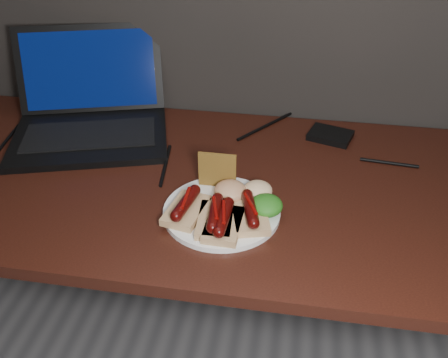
% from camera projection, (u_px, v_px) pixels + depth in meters
% --- Properties ---
extents(desk, '(1.40, 0.70, 0.75)m').
position_uv_depth(desk, '(189.00, 207.00, 1.23)').
color(desk, '#36150D').
rests_on(desk, ground).
extents(laptop, '(0.49, 0.47, 0.25)m').
position_uv_depth(laptop, '(90.00, 113.00, 1.35)').
color(laptop, black).
rests_on(laptop, desk).
extents(hard_drive, '(0.13, 0.11, 0.02)m').
position_uv_depth(hard_drive, '(330.00, 135.00, 1.34)').
color(hard_drive, black).
rests_on(hard_drive, desk).
extents(desk_cables, '(1.07, 0.42, 0.01)m').
position_uv_depth(desk_cables, '(193.00, 146.00, 1.30)').
color(desk_cables, black).
rests_on(desk_cables, desk).
extents(plate, '(0.28, 0.28, 0.01)m').
position_uv_depth(plate, '(222.00, 211.00, 1.07)').
color(plate, white).
rests_on(plate, desk).
extents(bread_sausage_left, '(0.09, 0.13, 0.04)m').
position_uv_depth(bread_sausage_left, '(186.00, 207.00, 1.04)').
color(bread_sausage_left, tan).
rests_on(bread_sausage_left, plate).
extents(bread_sausage_center, '(0.08, 0.12, 0.04)m').
position_uv_depth(bread_sausage_center, '(215.00, 217.00, 1.01)').
color(bread_sausage_center, tan).
rests_on(bread_sausage_center, plate).
extents(bread_sausage_right, '(0.10, 0.13, 0.04)m').
position_uv_depth(bread_sausage_right, '(250.00, 213.00, 1.03)').
color(bread_sausage_right, tan).
rests_on(bread_sausage_right, plate).
extents(bread_sausage_extra, '(0.07, 0.12, 0.04)m').
position_uv_depth(bread_sausage_extra, '(224.00, 221.00, 1.00)').
color(bread_sausage_extra, tan).
rests_on(bread_sausage_extra, plate).
extents(crispbread, '(0.08, 0.01, 0.08)m').
position_uv_depth(crispbread, '(217.00, 170.00, 1.11)').
color(crispbread, olive).
rests_on(crispbread, plate).
extents(salad_greens, '(0.07, 0.07, 0.04)m').
position_uv_depth(salad_greens, '(266.00, 205.00, 1.04)').
color(salad_greens, '#1A5310').
rests_on(salad_greens, plate).
extents(salsa_mound, '(0.07, 0.07, 0.04)m').
position_uv_depth(salsa_mound, '(230.00, 191.00, 1.08)').
color(salsa_mound, '#A82C10').
rests_on(salsa_mound, plate).
extents(coleslaw_mound, '(0.06, 0.06, 0.04)m').
position_uv_depth(coleslaw_mound, '(258.00, 190.00, 1.09)').
color(coleslaw_mound, beige).
rests_on(coleslaw_mound, plate).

